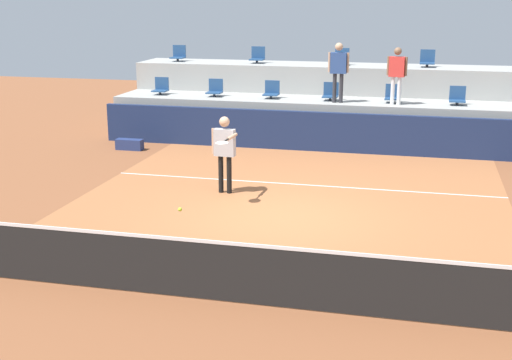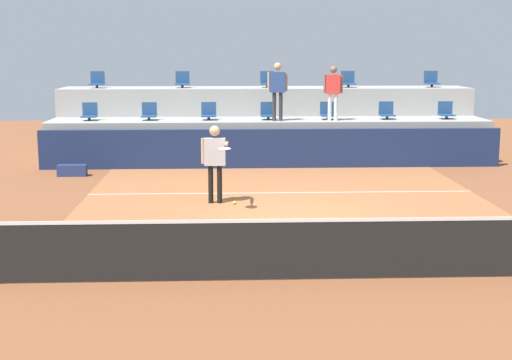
{
  "view_description": "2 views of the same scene",
  "coord_description": "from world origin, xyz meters",
  "px_view_note": "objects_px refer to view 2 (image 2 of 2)",
  "views": [
    {
      "loc": [
        2.57,
        -12.64,
        4.24
      ],
      "look_at": [
        -0.22,
        -1.16,
        1.04
      ],
      "focal_mm": 48.25,
      "sensor_mm": 36.0,
      "label": 1
    },
    {
      "loc": [
        -1.31,
        -14.06,
        3.34
      ],
      "look_at": [
        -0.73,
        -0.71,
        0.89
      ],
      "focal_mm": 50.49,
      "sensor_mm": 36.0,
      "label": 2
    }
  ],
  "objects_px": {
    "stadium_chair_upper_left": "(182,81)",
    "spectator_in_grey": "(278,86)",
    "equipment_bag": "(72,170)",
    "stadium_chair_lower_left": "(149,113)",
    "stadium_chair_lower_right": "(387,112)",
    "tennis_ball": "(235,203)",
    "stadium_chair_lower_mid_right": "(328,112)",
    "stadium_chair_upper_center": "(267,81)",
    "stadium_chair_lower_center": "(268,112)",
    "tennis_player": "(215,156)",
    "stadium_chair_upper_far_right": "(431,80)",
    "stadium_chair_upper_far_left": "(97,81)",
    "stadium_chair_lower_far_right": "(446,112)",
    "stadium_chair_upper_right": "(348,81)",
    "spectator_in_white": "(333,88)",
    "stadium_chair_lower_far_left": "(90,113)",
    "stadium_chair_lower_mid_left": "(209,113)"
  },
  "relations": [
    {
      "from": "stadium_chair_lower_left",
      "to": "stadium_chair_upper_far_right",
      "type": "relative_size",
      "value": 1.0
    },
    {
      "from": "stadium_chair_upper_far_right",
      "to": "stadium_chair_lower_mid_right",
      "type": "bearing_deg",
      "value": -153.42
    },
    {
      "from": "spectator_in_grey",
      "to": "stadium_chair_lower_mid_right",
      "type": "bearing_deg",
      "value": 14.08
    },
    {
      "from": "stadium_chair_upper_far_left",
      "to": "stadium_chair_lower_far_right",
      "type": "bearing_deg",
      "value": -9.59
    },
    {
      "from": "tennis_ball",
      "to": "stadium_chair_lower_center",
      "type": "bearing_deg",
      "value": 83.41
    },
    {
      "from": "stadium_chair_lower_mid_left",
      "to": "stadium_chair_upper_far_right",
      "type": "distance_m",
      "value": 7.41
    },
    {
      "from": "stadium_chair_lower_far_left",
      "to": "stadium_chair_upper_far_left",
      "type": "xyz_separation_m",
      "value": [
        -0.05,
        1.8,
        0.85
      ]
    },
    {
      "from": "stadium_chair_upper_center",
      "to": "stadium_chair_lower_far_right",
      "type": "bearing_deg",
      "value": -18.87
    },
    {
      "from": "stadium_chair_lower_center",
      "to": "equipment_bag",
      "type": "bearing_deg",
      "value": -156.49
    },
    {
      "from": "stadium_chair_lower_center",
      "to": "stadium_chair_upper_left",
      "type": "bearing_deg",
      "value": 145.52
    },
    {
      "from": "stadium_chair_lower_mid_left",
      "to": "tennis_ball",
      "type": "bearing_deg",
      "value": -86.33
    },
    {
      "from": "stadium_chair_lower_far_right",
      "to": "spectator_in_white",
      "type": "relative_size",
      "value": 0.33
    },
    {
      "from": "stadium_chair_upper_center",
      "to": "spectator_in_grey",
      "type": "relative_size",
      "value": 0.31
    },
    {
      "from": "stadium_chair_lower_mid_right",
      "to": "stadium_chair_upper_far_right",
      "type": "xyz_separation_m",
      "value": [
        3.6,
        1.8,
        0.85
      ]
    },
    {
      "from": "stadium_chair_upper_center",
      "to": "stadium_chair_upper_right",
      "type": "relative_size",
      "value": 1.0
    },
    {
      "from": "stadium_chair_lower_center",
      "to": "stadium_chair_upper_center",
      "type": "relative_size",
      "value": 1.0
    },
    {
      "from": "stadium_chair_upper_left",
      "to": "spectator_in_grey",
      "type": "relative_size",
      "value": 0.31
    },
    {
      "from": "stadium_chair_lower_mid_right",
      "to": "stadium_chair_upper_center",
      "type": "bearing_deg",
      "value": 133.39
    },
    {
      "from": "stadium_chair_lower_left",
      "to": "stadium_chair_upper_center",
      "type": "relative_size",
      "value": 1.0
    },
    {
      "from": "stadium_chair_lower_mid_right",
      "to": "stadium_chair_lower_left",
      "type": "bearing_deg",
      "value": 180.0
    },
    {
      "from": "spectator_in_grey",
      "to": "equipment_bag",
      "type": "bearing_deg",
      "value": -160.88
    },
    {
      "from": "stadium_chair_lower_left",
      "to": "stadium_chair_upper_far_right",
      "type": "height_order",
      "value": "stadium_chair_upper_far_right"
    },
    {
      "from": "stadium_chair_lower_mid_left",
      "to": "stadium_chair_lower_center",
      "type": "height_order",
      "value": "same"
    },
    {
      "from": "stadium_chair_lower_right",
      "to": "stadium_chair_upper_left",
      "type": "bearing_deg",
      "value": 163.74
    },
    {
      "from": "stadium_chair_lower_far_left",
      "to": "stadium_chair_lower_center",
      "type": "xyz_separation_m",
      "value": [
        5.25,
        0.0,
        0.0
      ]
    },
    {
      "from": "stadium_chair_lower_center",
      "to": "tennis_player",
      "type": "height_order",
      "value": "stadium_chair_lower_center"
    },
    {
      "from": "stadium_chair_lower_center",
      "to": "stadium_chair_lower_far_right",
      "type": "xyz_separation_m",
      "value": [
        5.35,
        0.0,
        0.0
      ]
    },
    {
      "from": "equipment_bag",
      "to": "stadium_chair_lower_left",
      "type": "bearing_deg",
      "value": 51.8
    },
    {
      "from": "spectator_in_grey",
      "to": "tennis_ball",
      "type": "height_order",
      "value": "spectator_in_grey"
    },
    {
      "from": "stadium_chair_lower_mid_left",
      "to": "spectator_in_grey",
      "type": "distance_m",
      "value": 2.2
    },
    {
      "from": "stadium_chair_lower_right",
      "to": "tennis_ball",
      "type": "xyz_separation_m",
      "value": [
        -4.68,
        -9.78,
        -0.62
      ]
    },
    {
      "from": "stadium_chair_lower_mid_left",
      "to": "stadium_chair_lower_right",
      "type": "distance_m",
      "value": 5.31
    },
    {
      "from": "stadium_chair_lower_far_right",
      "to": "stadium_chair_upper_center",
      "type": "relative_size",
      "value": 1.0
    },
    {
      "from": "stadium_chair_upper_center",
      "to": "tennis_player",
      "type": "distance_m",
      "value": 7.97
    },
    {
      "from": "stadium_chair_lower_mid_right",
      "to": "stadium_chair_lower_right",
      "type": "relative_size",
      "value": 1.0
    },
    {
      "from": "stadium_chair_upper_far_right",
      "to": "tennis_player",
      "type": "height_order",
      "value": "stadium_chair_upper_far_right"
    },
    {
      "from": "stadium_chair_lower_left",
      "to": "stadium_chair_upper_left",
      "type": "xyz_separation_m",
      "value": [
        0.89,
        1.8,
        0.85
      ]
    },
    {
      "from": "stadium_chair_lower_right",
      "to": "stadium_chair_upper_center",
      "type": "bearing_deg",
      "value": 152.58
    },
    {
      "from": "stadium_chair_lower_far_left",
      "to": "spectator_in_grey",
      "type": "bearing_deg",
      "value": -3.99
    },
    {
      "from": "stadium_chair_lower_far_right",
      "to": "equipment_bag",
      "type": "relative_size",
      "value": 0.68
    },
    {
      "from": "stadium_chair_lower_mid_right",
      "to": "stadium_chair_lower_far_right",
      "type": "bearing_deg",
      "value": 0.0
    },
    {
      "from": "tennis_ball",
      "to": "equipment_bag",
      "type": "height_order",
      "value": "tennis_ball"
    },
    {
      "from": "stadium_chair_upper_left",
      "to": "stadium_chair_upper_far_right",
      "type": "distance_m",
      "value": 8.0
    },
    {
      "from": "stadium_chair_upper_left",
      "to": "stadium_chair_upper_center",
      "type": "relative_size",
      "value": 1.0
    },
    {
      "from": "stadium_chair_lower_right",
      "to": "stadium_chair_lower_far_left",
      "type": "bearing_deg",
      "value": 180.0
    },
    {
      "from": "stadium_chair_upper_far_right",
      "to": "spectator_in_grey",
      "type": "xyz_separation_m",
      "value": [
        -5.13,
        -2.18,
        -0.05
      ]
    },
    {
      "from": "stadium_chair_lower_far_right",
      "to": "tennis_player",
      "type": "xyz_separation_m",
      "value": [
        -6.84,
        -5.91,
        -0.42
      ]
    },
    {
      "from": "spectator_in_white",
      "to": "tennis_ball",
      "type": "relative_size",
      "value": 23.3
    },
    {
      "from": "stadium_chair_lower_mid_left",
      "to": "stadium_chair_lower_right",
      "type": "xyz_separation_m",
      "value": [
        5.31,
        0.0,
        0.0
      ]
    },
    {
      "from": "stadium_chair_lower_far_left",
      "to": "stadium_chair_upper_center",
      "type": "relative_size",
      "value": 1.0
    }
  ]
}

